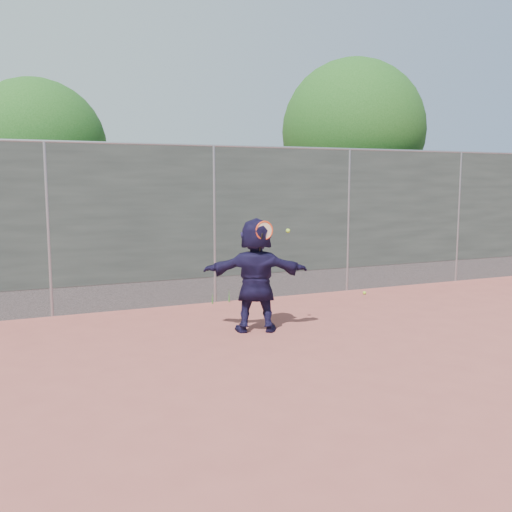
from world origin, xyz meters
name	(u,v)px	position (x,y,z in m)	size (l,w,h in m)	color
ground	(298,350)	(0.00, 0.00, 0.00)	(80.00, 80.00, 0.00)	#9E4C42
player	(256,275)	(-0.12, 1.20, 0.89)	(1.65, 0.53, 1.78)	#171233
ball_ground	(364,293)	(3.10, 2.97, 0.03)	(0.07, 0.07, 0.07)	#9CCE2D
fence	(214,221)	(0.00, 3.50, 1.58)	(20.00, 0.06, 3.03)	#38423D
swing_action	(266,232)	(-0.03, 1.01, 1.58)	(0.63, 0.17, 0.51)	red
tree_right	(358,136)	(4.68, 5.75, 3.49)	(3.78, 3.60, 5.39)	#382314
tree_left	(44,153)	(-2.85, 6.55, 2.94)	(3.15, 3.00, 4.53)	#382314
weed_clump	(231,295)	(0.29, 3.38, 0.13)	(0.68, 0.07, 0.30)	#387226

